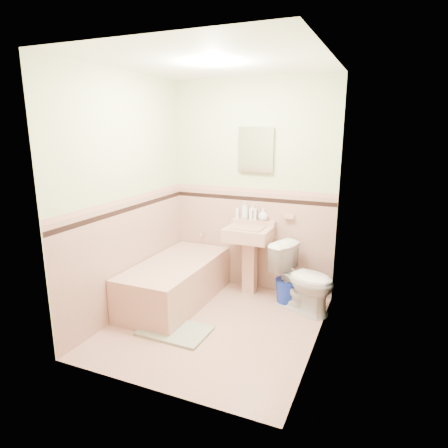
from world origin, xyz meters
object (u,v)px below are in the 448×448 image
at_px(bathtub, 176,283).
at_px(soap_bottle_mid, 253,212).
at_px(medicine_cabinet, 256,150).
at_px(bucket, 287,291).
at_px(soap_bottle_left, 245,210).
at_px(toilet, 303,279).
at_px(soap_bottle_right, 263,214).
at_px(shoe, 159,329).
at_px(sink, 248,261).

distance_m(bathtub, soap_bottle_mid, 1.23).
bearing_deg(medicine_cabinet, bucket, -28.87).
relative_size(soap_bottle_left, toilet, 0.30).
distance_m(medicine_cabinet, bucket, 1.66).
relative_size(soap_bottle_left, soap_bottle_right, 1.47).
distance_m(soap_bottle_left, shoe, 1.73).
bearing_deg(bathtub, toilet, 15.11).
xyz_separation_m(sink, soap_bottle_mid, (-0.01, 0.18, 0.56)).
bearing_deg(bathtub, shoe, -73.62).
xyz_separation_m(soap_bottle_left, toilet, (0.81, -0.34, -0.63)).
bearing_deg(soap_bottle_right, medicine_cabinet, 165.46).
height_order(bathtub, soap_bottle_mid, soap_bottle_mid).
distance_m(soap_bottle_left, bucket, 1.07).
bearing_deg(sink, toilet, -12.97).
bearing_deg(toilet, soap_bottle_mid, 86.67).
distance_m(medicine_cabinet, shoe, 2.24).
bearing_deg(soap_bottle_right, soap_bottle_mid, 180.00).
bearing_deg(medicine_cabinet, soap_bottle_left, -165.44).
xyz_separation_m(medicine_cabinet, soap_bottle_mid, (-0.01, -0.03, -0.72)).
relative_size(soap_bottle_left, soap_bottle_mid, 1.10).
relative_size(bathtub, sink, 1.83).
bearing_deg(sink, soap_bottle_left, 122.69).
distance_m(toilet, shoe, 1.61).
relative_size(bathtub, medicine_cabinet, 2.98).
bearing_deg(shoe, toilet, 33.83).
bearing_deg(toilet, soap_bottle_right, 81.86).
bearing_deg(sink, medicine_cabinet, 90.00).
distance_m(soap_bottle_right, shoe, 1.78).
relative_size(medicine_cabinet, soap_bottle_mid, 2.57).
distance_m(sink, soap_bottle_left, 0.61).
xyz_separation_m(bathtub, medicine_cabinet, (0.68, 0.74, 1.47)).
height_order(sink, soap_bottle_mid, soap_bottle_mid).
relative_size(soap_bottle_right, bucket, 0.52).
height_order(bathtub, medicine_cabinet, medicine_cabinet).
bearing_deg(toilet, bathtub, 127.45).
bearing_deg(sink, soap_bottle_right, 57.28).
bearing_deg(shoe, medicine_cabinet, 63.01).
bearing_deg(bathtub, bucket, 21.50).
relative_size(soap_bottle_mid, shoe, 1.47).
xyz_separation_m(medicine_cabinet, bucket, (0.50, -0.28, -1.56)).
bearing_deg(bucket, medicine_cabinet, 151.13).
xyz_separation_m(soap_bottle_right, shoe, (-0.59, -1.41, -0.90)).
distance_m(soap_bottle_mid, bucket, 1.01).
relative_size(bathtub, toilet, 2.09).
xyz_separation_m(toilet, bucket, (-0.19, 0.09, -0.22)).
xyz_separation_m(medicine_cabinet, soap_bottle_left, (-0.12, -0.03, -0.71)).
bearing_deg(soap_bottle_right, bucket, -32.59).
bearing_deg(soap_bottle_mid, shoe, -107.98).
bearing_deg(bucket, soap_bottle_left, 158.25).
distance_m(bathtub, bucket, 1.27).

